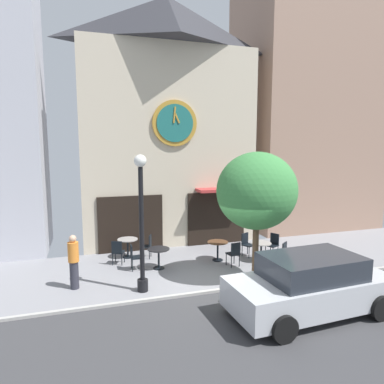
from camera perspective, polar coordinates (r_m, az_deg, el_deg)
ground_plane at (r=10.18m, az=6.67°, el=-17.59°), size 24.14×10.99×0.13m
clock_building at (r=15.41m, az=-3.97°, el=11.90°), size 7.52×3.41×10.55m
neighbor_building_right at (r=20.03m, az=18.14°, el=12.70°), size 6.85×4.86×12.37m
street_lamp at (r=10.15m, az=-8.39°, el=-5.19°), size 0.36×0.36×4.07m
street_tree at (r=10.95m, az=10.73°, el=0.13°), size 2.58×2.32×4.14m
cafe_table_center at (r=13.67m, az=-10.64°, el=-8.44°), size 0.78×0.78×0.74m
cafe_table_center_right at (r=12.33m, az=-5.56°, el=-10.19°), size 0.78×0.78×0.72m
cafe_table_center_left at (r=13.14m, az=4.29°, el=-9.02°), size 0.78×0.78×0.73m
cafe_table_near_curb at (r=13.27m, az=11.41°, el=-9.06°), size 0.75×0.75×0.72m
cafe_chair_right_end at (r=12.31m, az=-9.57°, el=-10.32°), size 0.40×0.40×0.90m
cafe_chair_left_end at (r=13.82m, az=9.08°, el=-8.30°), size 0.53×0.53×0.90m
cafe_chair_near_tree at (r=12.96m, az=-12.25°, el=-9.47°), size 0.52×0.52×0.90m
cafe_chair_outer at (r=13.51m, az=-7.36°, el=-8.65°), size 0.52×0.52×0.90m
cafe_chair_mid_row at (r=12.56m, az=7.02°, el=-9.90°), size 0.46×0.46×0.90m
cafe_chair_near_lamp at (r=13.96m, az=13.33°, el=-8.25°), size 0.53×0.53×0.90m
cafe_chair_facing_street at (r=12.89m, az=14.68°, el=-9.64°), size 0.56×0.56×0.90m
pedestrian_orange at (r=11.14m, az=-19.06°, el=-10.80°), size 0.44×0.44×1.67m
parked_car_silver at (r=9.64m, az=19.06°, el=-14.40°), size 4.38×2.19×1.55m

